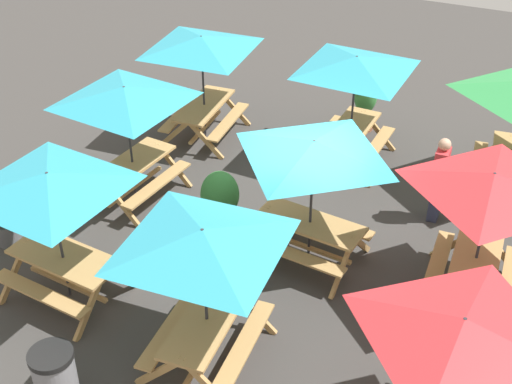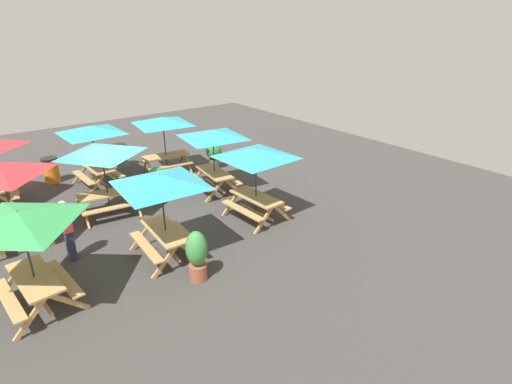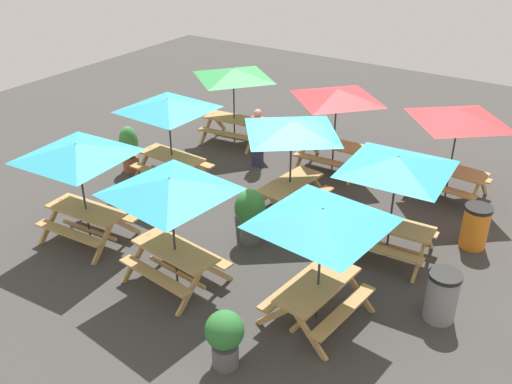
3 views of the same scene
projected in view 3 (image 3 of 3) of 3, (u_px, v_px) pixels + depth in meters
ground_plane at (271, 212)px, 13.78m from camera, size 27.15×27.15×0.00m
picnic_table_0 at (233, 79)px, 16.67m from camera, size 2.19×2.19×2.34m
picnic_table_1 at (397, 171)px, 11.25m from camera, size 2.82×2.82×2.34m
picnic_table_2 at (78, 158)px, 11.79m from camera, size 2.82×2.82×2.34m
picnic_table_3 at (337, 100)px, 14.97m from camera, size 2.07×2.07×2.34m
picnic_table_4 at (458, 122)px, 13.57m from camera, size 2.16×2.16×2.34m
picnic_table_5 at (292, 134)px, 12.93m from camera, size 2.23×2.23×2.34m
picnic_table_6 at (170, 193)px, 10.41m from camera, size 2.81×2.81×2.34m
picnic_table_7 at (322, 225)px, 9.44m from camera, size 2.81×2.81×2.34m
picnic_table_8 at (168, 111)px, 14.28m from camera, size 2.83×2.83×2.34m
trash_bin_gray at (442, 296)px, 10.15m from camera, size 0.59×0.59×0.98m
trash_bin_orange at (475, 226)px, 12.24m from camera, size 0.59×0.59×0.98m
potted_plant_0 at (250, 212)px, 12.31m from camera, size 0.67×0.67×1.26m
potted_plant_1 at (129, 147)px, 15.49m from camera, size 0.51×0.51×1.29m
potted_plant_2 at (225, 336)px, 9.09m from camera, size 0.64×0.64×1.05m
person_standing at (258, 136)px, 15.66m from camera, size 0.36×0.22×1.67m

